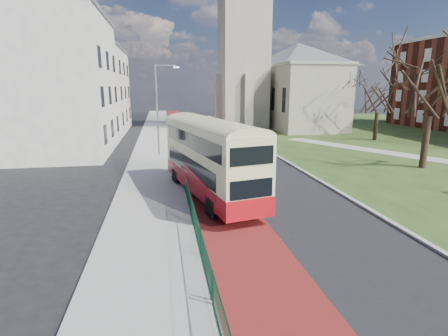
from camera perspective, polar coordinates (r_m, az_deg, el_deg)
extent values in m
plane|color=black|center=(15.83, 6.16, -9.99)|extent=(160.00, 160.00, 0.00)
cube|color=black|center=(34.97, -0.65, 2.91)|extent=(9.00, 120.00, 0.01)
cube|color=#591414|center=(34.64, -5.07, 2.76)|extent=(3.40, 120.00, 0.01)
cube|color=gray|center=(34.50, -11.37, 2.60)|extent=(4.00, 120.00, 0.12)
cube|color=#999993|center=(34.52, -8.05, 2.74)|extent=(0.25, 120.00, 0.13)
cube|color=#999993|center=(37.89, 5.73, 3.73)|extent=(0.25, 80.00, 0.13)
cube|color=#284217|center=(47.36, 29.63, 3.90)|extent=(40.00, 80.00, 0.04)
cylinder|color=#0C3723|center=(18.70, -5.96, -2.77)|extent=(0.04, 24.00, 0.04)
cylinder|color=#0C3723|center=(18.98, -5.90, -5.53)|extent=(0.04, 24.00, 0.04)
cube|color=gray|center=(53.68, 3.17, 19.29)|extent=(6.50, 6.50, 24.00)
cube|color=gray|center=(55.95, 11.74, 11.09)|extent=(9.00, 18.00, 9.00)
pyramid|color=#565960|center=(56.29, 12.14, 19.35)|extent=(9.00, 18.00, 3.60)
cube|color=beige|center=(37.26, -26.05, 11.90)|extent=(10.00, 14.00, 12.50)
cube|color=#565960|center=(37.83, -27.10, 21.74)|extent=(10.30, 14.30, 0.50)
cube|color=beige|center=(52.87, -21.33, 11.47)|extent=(10.00, 16.00, 11.00)
cube|color=#565960|center=(53.10, -21.87, 17.67)|extent=(10.30, 16.30, 0.50)
cylinder|color=gray|center=(32.02, -10.85, 9.16)|extent=(0.16, 0.16, 8.00)
cylinder|color=gray|center=(32.01, -9.48, 16.20)|extent=(1.80, 0.10, 0.10)
cube|color=silver|center=(32.03, -7.80, 15.99)|extent=(0.50, 0.18, 0.12)
cube|color=#A20F17|center=(19.92, -2.26, -2.14)|extent=(4.55, 10.61, 0.94)
cube|color=beige|center=(19.52, -2.31, 3.06)|extent=(4.51, 10.55, 2.72)
cube|color=black|center=(19.58, -5.81, 0.51)|extent=(1.87, 8.29, 0.89)
cube|color=black|center=(20.36, 0.55, 1.07)|extent=(1.87, 8.29, 0.89)
cube|color=black|center=(19.06, -5.66, 4.48)|extent=(2.04, 9.10, 0.85)
cube|color=black|center=(19.86, 0.88, 4.89)|extent=(2.04, 9.10, 0.85)
cube|color=black|center=(24.48, -6.47, 3.03)|extent=(2.08, 0.53, 0.99)
cube|color=black|center=(24.27, -6.55, 6.30)|extent=(2.08, 0.53, 0.85)
cube|color=orange|center=(24.22, -6.59, 7.56)|extent=(1.66, 0.46, 0.28)
cylinder|color=black|center=(22.97, -7.82, -1.39)|extent=(0.48, 1.01, 0.98)
cylinder|color=black|center=(23.59, -2.76, -0.90)|extent=(0.48, 1.01, 0.98)
cylinder|color=black|center=(16.93, -2.02, -6.59)|extent=(0.48, 1.01, 0.98)
cylinder|color=black|center=(17.75, 4.54, -5.67)|extent=(0.48, 1.01, 0.98)
cylinder|color=#332319|center=(31.02, 30.01, 3.62)|extent=(0.66, 0.66, 3.96)
cylinder|color=black|center=(45.17, 23.53, 6.26)|extent=(0.60, 0.60, 3.24)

